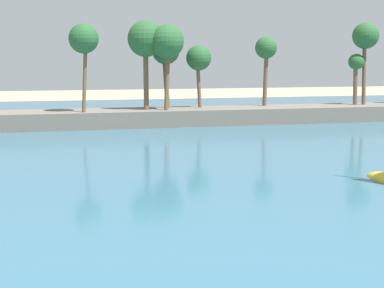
% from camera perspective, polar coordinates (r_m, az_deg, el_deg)
% --- Properties ---
extents(sea, '(220.00, 89.29, 0.06)m').
position_cam_1_polar(sea, '(56.33, -10.18, 1.13)').
color(sea, '#386B84').
rests_on(sea, ground).
extents(palm_headland, '(106.88, 6.66, 12.11)m').
position_cam_1_polar(palm_headland, '(60.69, -11.79, 4.31)').
color(palm_headland, slate).
rests_on(palm_headland, ground).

